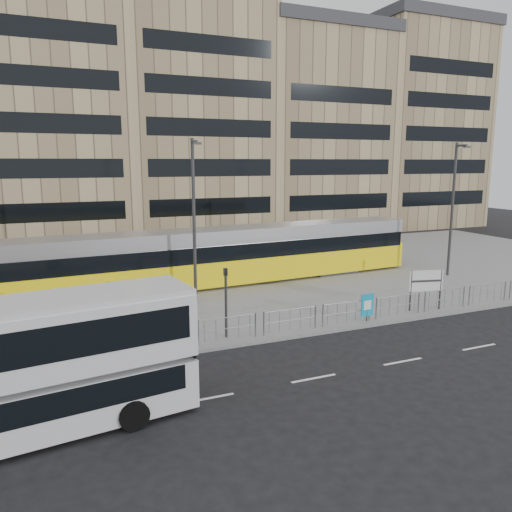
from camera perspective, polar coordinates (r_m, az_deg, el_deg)
name	(u,v)px	position (r m, az deg, el deg)	size (l,w,h in m)	color
ground	(309,336)	(22.87, 6.05, -9.10)	(120.00, 120.00, 0.00)	black
plaza	(222,278)	(33.41, -3.94, -2.56)	(64.00, 24.00, 0.15)	gray
kerb	(308,334)	(22.88, 5.99, -8.88)	(64.00, 0.25, 0.17)	gray
building_row	(164,111)	(54.65, -10.46, 15.98)	(70.40, 18.40, 31.20)	maroon
pedestrian_barrier	(341,307)	(23.95, 9.73, -5.80)	(32.07, 0.07, 1.10)	gray
road_markings	(382,365)	(20.26, 14.19, -12.03)	(62.00, 0.12, 0.01)	white
double_decker_bus	(16,367)	(15.56, -25.77, -11.40)	(10.15, 3.60, 3.97)	silver
tram	(200,258)	(30.77, -6.44, -0.24)	(29.99, 4.68, 3.52)	yellow
station_sign	(426,283)	(27.15, 18.85, -2.90)	(1.80, 0.49, 2.10)	#2D2D30
ad_panel	(367,305)	(24.64, 12.60, -5.54)	(0.73, 0.13, 1.36)	#2D2D30
pedestrian	(172,298)	(25.45, -9.56, -4.74)	(0.63, 0.41, 1.72)	black
traffic_light_west	(226,294)	(21.64, -3.46, -4.31)	(0.17, 0.21, 3.10)	#2D2D30
lamp_post_west	(194,215)	(26.87, -7.08, 4.65)	(0.45, 1.04, 8.80)	#2D2D30
lamp_post_east	(453,205)	(35.64, 21.60, 5.47)	(0.45, 1.04, 8.82)	#2D2D30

